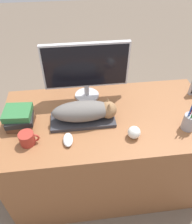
{
  "coord_description": "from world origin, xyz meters",
  "views": [
    {
      "loc": [
        -0.22,
        -0.7,
        1.79
      ],
      "look_at": [
        -0.09,
        0.35,
        0.83
      ],
      "focal_mm": 35.0,
      "sensor_mm": 36.0,
      "label": 1
    }
  ],
  "objects_px": {
    "keyboard": "(83,120)",
    "cat": "(87,111)",
    "computer_mouse": "(68,140)",
    "baseball": "(134,132)",
    "book_stack": "(19,118)",
    "monitor": "(86,68)",
    "coffee_mug": "(27,139)",
    "pen_cup": "(189,121)"
  },
  "relations": [
    {
      "from": "baseball",
      "to": "keyboard",
      "type": "bearing_deg",
      "value": 149.47
    },
    {
      "from": "pen_cup",
      "to": "baseball",
      "type": "distance_m",
      "value": 0.36
    },
    {
      "from": "cat",
      "to": "monitor",
      "type": "bearing_deg",
      "value": 85.38
    },
    {
      "from": "keyboard",
      "to": "computer_mouse",
      "type": "xyz_separation_m",
      "value": [
        -0.1,
        -0.17,
        0.0
      ]
    },
    {
      "from": "computer_mouse",
      "to": "book_stack",
      "type": "distance_m",
      "value": 0.35
    },
    {
      "from": "computer_mouse",
      "to": "coffee_mug",
      "type": "height_order",
      "value": "coffee_mug"
    },
    {
      "from": "pen_cup",
      "to": "book_stack",
      "type": "distance_m",
      "value": 1.07
    },
    {
      "from": "computer_mouse",
      "to": "book_stack",
      "type": "bearing_deg",
      "value": 148.6
    },
    {
      "from": "pen_cup",
      "to": "book_stack",
      "type": "relative_size",
      "value": 1.26
    },
    {
      "from": "keyboard",
      "to": "cat",
      "type": "relative_size",
      "value": 1.01
    },
    {
      "from": "keyboard",
      "to": "book_stack",
      "type": "xyz_separation_m",
      "value": [
        -0.4,
        0.02,
        0.05
      ]
    },
    {
      "from": "cat",
      "to": "baseball",
      "type": "relative_size",
      "value": 5.3
    },
    {
      "from": "cat",
      "to": "baseball",
      "type": "distance_m",
      "value": 0.33
    },
    {
      "from": "keyboard",
      "to": "cat",
      "type": "distance_m",
      "value": 0.08
    },
    {
      "from": "computer_mouse",
      "to": "cat",
      "type": "bearing_deg",
      "value": 51.54
    },
    {
      "from": "keyboard",
      "to": "pen_cup",
      "type": "bearing_deg",
      "value": -12.4
    },
    {
      "from": "monitor",
      "to": "book_stack",
      "type": "height_order",
      "value": "monitor"
    },
    {
      "from": "computer_mouse",
      "to": "pen_cup",
      "type": "distance_m",
      "value": 0.76
    },
    {
      "from": "book_stack",
      "to": "baseball",
      "type": "bearing_deg",
      "value": -15.41
    },
    {
      "from": "monitor",
      "to": "baseball",
      "type": "relative_size",
      "value": 7.5
    },
    {
      "from": "cat",
      "to": "baseball",
      "type": "bearing_deg",
      "value": -33.19
    },
    {
      "from": "computer_mouse",
      "to": "pen_cup",
      "type": "height_order",
      "value": "pen_cup"
    },
    {
      "from": "coffee_mug",
      "to": "pen_cup",
      "type": "height_order",
      "value": "pen_cup"
    },
    {
      "from": "monitor",
      "to": "keyboard",
      "type": "bearing_deg",
      "value": -100.92
    },
    {
      "from": "cat",
      "to": "monitor",
      "type": "relative_size",
      "value": 0.71
    },
    {
      "from": "computer_mouse",
      "to": "coffee_mug",
      "type": "xyz_separation_m",
      "value": [
        -0.24,
        0.02,
        0.02
      ]
    },
    {
      "from": "cat",
      "to": "pen_cup",
      "type": "relative_size",
      "value": 1.79
    },
    {
      "from": "book_stack",
      "to": "coffee_mug",
      "type": "bearing_deg",
      "value": -68.87
    },
    {
      "from": "keyboard",
      "to": "baseball",
      "type": "height_order",
      "value": "baseball"
    },
    {
      "from": "coffee_mug",
      "to": "baseball",
      "type": "xyz_separation_m",
      "value": [
        0.64,
        -0.03,
        -0.0
      ]
    },
    {
      "from": "cat",
      "to": "computer_mouse",
      "type": "distance_m",
      "value": 0.22
    },
    {
      "from": "computer_mouse",
      "to": "keyboard",
      "type": "bearing_deg",
      "value": 58.31
    },
    {
      "from": "monitor",
      "to": "coffee_mug",
      "type": "distance_m",
      "value": 0.6
    },
    {
      "from": "baseball",
      "to": "computer_mouse",
      "type": "bearing_deg",
      "value": 178.59
    },
    {
      "from": "computer_mouse",
      "to": "baseball",
      "type": "relative_size",
      "value": 1.39
    },
    {
      "from": "baseball",
      "to": "book_stack",
      "type": "bearing_deg",
      "value": 164.59
    },
    {
      "from": "monitor",
      "to": "coffee_mug",
      "type": "xyz_separation_m",
      "value": [
        -0.39,
        -0.41,
        -0.2
      ]
    },
    {
      "from": "cat",
      "to": "monitor",
      "type": "xyz_separation_m",
      "value": [
        0.02,
        0.26,
        0.16
      ]
    },
    {
      "from": "computer_mouse",
      "to": "coffee_mug",
      "type": "relative_size",
      "value": 0.92
    },
    {
      "from": "computer_mouse",
      "to": "baseball",
      "type": "xyz_separation_m",
      "value": [
        0.4,
        -0.01,
        0.02
      ]
    },
    {
      "from": "coffee_mug",
      "to": "pen_cup",
      "type": "bearing_deg",
      "value": 0.21
    },
    {
      "from": "baseball",
      "to": "book_stack",
      "type": "relative_size",
      "value": 0.43
    }
  ]
}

